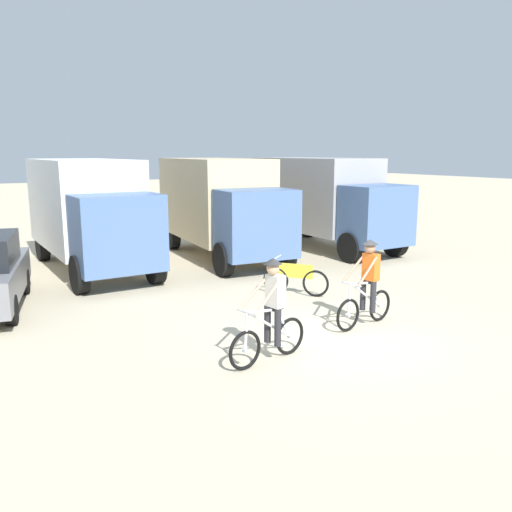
% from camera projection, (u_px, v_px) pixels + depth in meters
% --- Properties ---
extents(ground_plane, '(120.00, 120.00, 0.00)m').
position_uv_depth(ground_plane, '(341.00, 338.00, 10.37)').
color(ground_plane, beige).
extents(box_truck_avon_van, '(2.55, 6.81, 3.35)m').
position_uv_depth(box_truck_avon_van, '(89.00, 209.00, 16.04)').
color(box_truck_avon_van, white).
rests_on(box_truck_avon_van, ground).
extents(box_truck_tan_camper, '(2.86, 6.91, 3.35)m').
position_uv_depth(box_truck_tan_camper, '(220.00, 203.00, 17.96)').
color(box_truck_tan_camper, '#CCB78E').
rests_on(box_truck_tan_camper, ground).
extents(box_truck_grey_hauler, '(2.53, 6.80, 3.35)m').
position_uv_depth(box_truck_grey_hauler, '(323.00, 198.00, 19.85)').
color(box_truck_grey_hauler, '#9E9EA3').
rests_on(box_truck_grey_hauler, ground).
extents(cyclist_orange_shirt, '(1.71, 0.56, 1.82)m').
position_uv_depth(cyclist_orange_shirt, '(271.00, 314.00, 9.06)').
color(cyclist_orange_shirt, black).
rests_on(cyclist_orange_shirt, ground).
extents(cyclist_cowboy_hat, '(1.71, 0.55, 1.82)m').
position_uv_depth(cyclist_cowboy_hat, '(367.00, 286.00, 10.95)').
color(cyclist_cowboy_hat, black).
rests_on(cyclist_cowboy_hat, ground).
extents(bicycle_spare, '(1.14, 1.38, 0.97)m').
position_uv_depth(bicycle_spare, '(295.00, 279.00, 13.41)').
color(bicycle_spare, black).
rests_on(bicycle_spare, ground).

